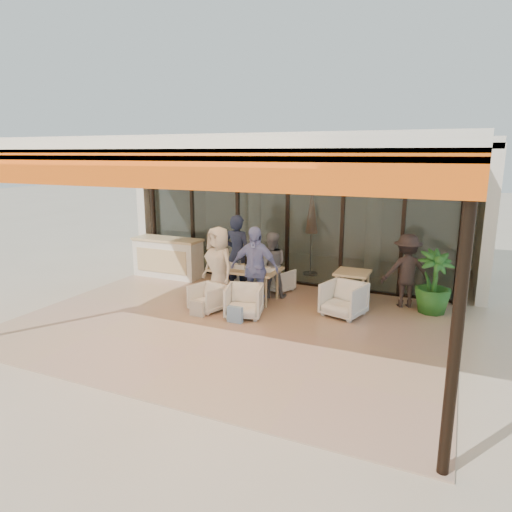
{
  "coord_description": "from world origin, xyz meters",
  "views": [
    {
      "loc": [
        3.8,
        -7.35,
        3.2
      ],
      "look_at": [
        0.1,
        0.9,
        1.15
      ],
      "focal_mm": 32.0,
      "sensor_mm": 36.0,
      "label": 1
    }
  ],
  "objects_px": {
    "potted_palm": "(433,283)",
    "host_counter": "(168,257)",
    "standing_woman": "(406,271)",
    "chair_near_right": "(244,300)",
    "side_table": "(353,276)",
    "chair_far_right": "(279,279)",
    "diner_navy": "(237,254)",
    "chair_near_left": "(207,297)",
    "chair_far_left": "(247,276)",
    "diner_periwinkle": "(254,269)",
    "diner_cream": "(218,266)",
    "dining_table": "(245,270)",
    "diner_grey": "(271,265)",
    "side_chair": "(344,298)"
  },
  "relations": [
    {
      "from": "chair_far_left",
      "to": "chair_far_right",
      "type": "height_order",
      "value": "chair_far_right"
    },
    {
      "from": "dining_table",
      "to": "diner_periwinkle",
      "type": "bearing_deg",
      "value": -46.97
    },
    {
      "from": "chair_far_left",
      "to": "chair_near_right",
      "type": "bearing_deg",
      "value": 103.24
    },
    {
      "from": "dining_table",
      "to": "potted_palm",
      "type": "distance_m",
      "value": 3.9
    },
    {
      "from": "chair_near_left",
      "to": "dining_table",
      "type": "bearing_deg",
      "value": 83.45
    },
    {
      "from": "standing_woman",
      "to": "diner_navy",
      "type": "bearing_deg",
      "value": -12.67
    },
    {
      "from": "chair_far_right",
      "to": "potted_palm",
      "type": "distance_m",
      "value": 3.41
    },
    {
      "from": "diner_grey",
      "to": "diner_periwinkle",
      "type": "bearing_deg",
      "value": 68.05
    },
    {
      "from": "dining_table",
      "to": "chair_far_right",
      "type": "relative_size",
      "value": 2.47
    },
    {
      "from": "host_counter",
      "to": "chair_near_right",
      "type": "height_order",
      "value": "host_counter"
    },
    {
      "from": "chair_near_left",
      "to": "standing_woman",
      "type": "bearing_deg",
      "value": 44.62
    },
    {
      "from": "diner_periwinkle",
      "to": "standing_woman",
      "type": "height_order",
      "value": "diner_periwinkle"
    },
    {
      "from": "diner_grey",
      "to": "diner_cream",
      "type": "bearing_deg",
      "value": 25.03
    },
    {
      "from": "chair_far_right",
      "to": "standing_woman",
      "type": "relative_size",
      "value": 0.39
    },
    {
      "from": "host_counter",
      "to": "standing_woman",
      "type": "relative_size",
      "value": 1.18
    },
    {
      "from": "chair_near_left",
      "to": "potted_palm",
      "type": "bearing_deg",
      "value": 39.42
    },
    {
      "from": "dining_table",
      "to": "chair_near_left",
      "type": "distance_m",
      "value": 1.11
    },
    {
      "from": "diner_cream",
      "to": "side_table",
      "type": "height_order",
      "value": "diner_cream"
    },
    {
      "from": "diner_navy",
      "to": "diner_grey",
      "type": "relative_size",
      "value": 1.23
    },
    {
      "from": "chair_far_right",
      "to": "diner_navy",
      "type": "relative_size",
      "value": 0.33
    },
    {
      "from": "chair_far_left",
      "to": "chair_near_left",
      "type": "height_order",
      "value": "chair_near_left"
    },
    {
      "from": "diner_navy",
      "to": "diner_grey",
      "type": "bearing_deg",
      "value": -178.84
    },
    {
      "from": "diner_periwinkle",
      "to": "standing_woman",
      "type": "bearing_deg",
      "value": 23.4
    },
    {
      "from": "chair_near_right",
      "to": "side_chair",
      "type": "bearing_deg",
      "value": 10.12
    },
    {
      "from": "diner_cream",
      "to": "potted_palm",
      "type": "bearing_deg",
      "value": 37.94
    },
    {
      "from": "diner_grey",
      "to": "side_table",
      "type": "distance_m",
      "value": 1.8
    },
    {
      "from": "diner_navy",
      "to": "diner_grey",
      "type": "xyz_separation_m",
      "value": [
        0.84,
        0.0,
        -0.17
      ]
    },
    {
      "from": "diner_periwinkle",
      "to": "chair_far_right",
      "type": "bearing_deg",
      "value": 86.58
    },
    {
      "from": "chair_near_left",
      "to": "diner_periwinkle",
      "type": "xyz_separation_m",
      "value": [
        0.84,
        0.5,
        0.57
      ]
    },
    {
      "from": "chair_far_left",
      "to": "potted_palm",
      "type": "height_order",
      "value": "potted_palm"
    },
    {
      "from": "dining_table",
      "to": "chair_far_right",
      "type": "xyz_separation_m",
      "value": [
        0.43,
        0.94,
        -0.38
      ]
    },
    {
      "from": "standing_woman",
      "to": "potted_palm",
      "type": "height_order",
      "value": "standing_woman"
    },
    {
      "from": "chair_near_right",
      "to": "side_table",
      "type": "distance_m",
      "value": 2.42
    },
    {
      "from": "chair_far_left",
      "to": "chair_far_right",
      "type": "relative_size",
      "value": 0.96
    },
    {
      "from": "diner_grey",
      "to": "potted_palm",
      "type": "distance_m",
      "value": 3.41
    },
    {
      "from": "chair_near_right",
      "to": "diner_periwinkle",
      "type": "distance_m",
      "value": 0.72
    },
    {
      "from": "chair_near_left",
      "to": "standing_woman",
      "type": "distance_m",
      "value": 4.18
    },
    {
      "from": "potted_palm",
      "to": "host_counter",
      "type": "bearing_deg",
      "value": 178.83
    },
    {
      "from": "chair_far_left",
      "to": "chair_far_right",
      "type": "distance_m",
      "value": 0.84
    },
    {
      "from": "chair_near_left",
      "to": "diner_periwinkle",
      "type": "bearing_deg",
      "value": 47.64
    },
    {
      "from": "chair_far_right",
      "to": "side_chair",
      "type": "xyz_separation_m",
      "value": [
        1.79,
        -1.05,
        0.08
      ]
    },
    {
      "from": "diner_cream",
      "to": "standing_woman",
      "type": "distance_m",
      "value": 3.95
    },
    {
      "from": "chair_far_left",
      "to": "side_table",
      "type": "height_order",
      "value": "side_table"
    },
    {
      "from": "dining_table",
      "to": "diner_grey",
      "type": "bearing_deg",
      "value": 46.21
    },
    {
      "from": "chair_near_right",
      "to": "standing_woman",
      "type": "relative_size",
      "value": 0.46
    },
    {
      "from": "dining_table",
      "to": "diner_cream",
      "type": "relative_size",
      "value": 0.89
    },
    {
      "from": "host_counter",
      "to": "dining_table",
      "type": "height_order",
      "value": "host_counter"
    },
    {
      "from": "standing_woman",
      "to": "diner_cream",
      "type": "bearing_deg",
      "value": 0.37
    },
    {
      "from": "host_counter",
      "to": "diner_cream",
      "type": "bearing_deg",
      "value": -31.43
    },
    {
      "from": "diner_navy",
      "to": "side_table",
      "type": "relative_size",
      "value": 2.47
    }
  ]
}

